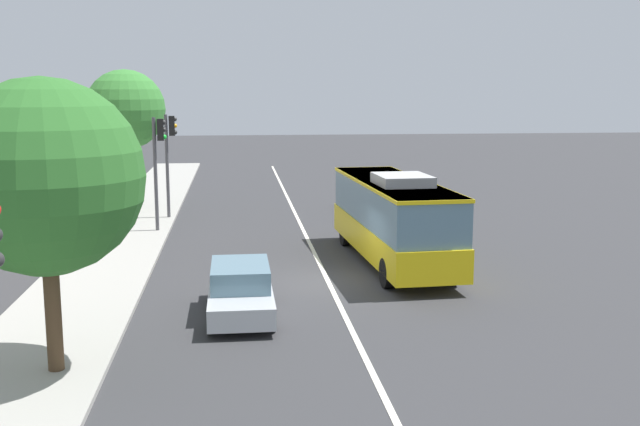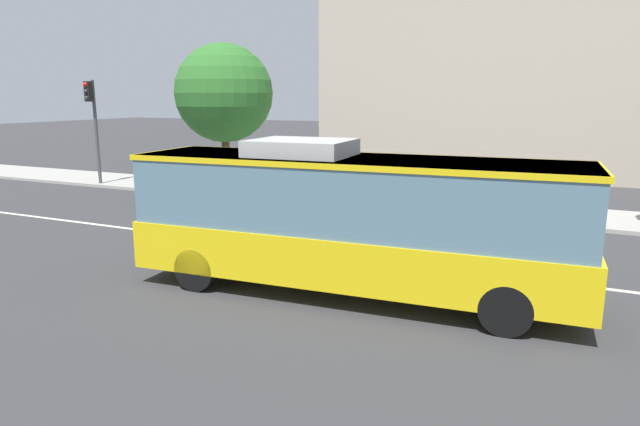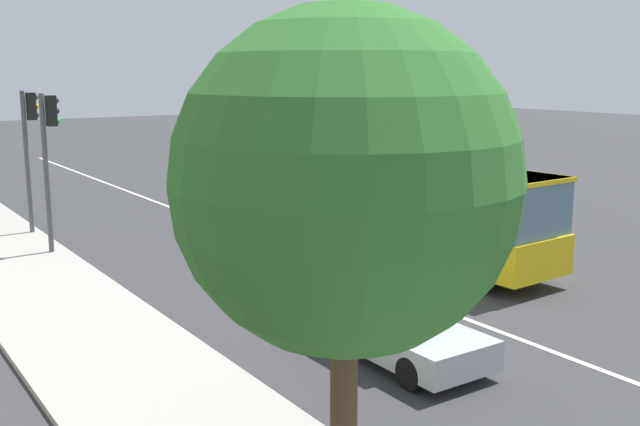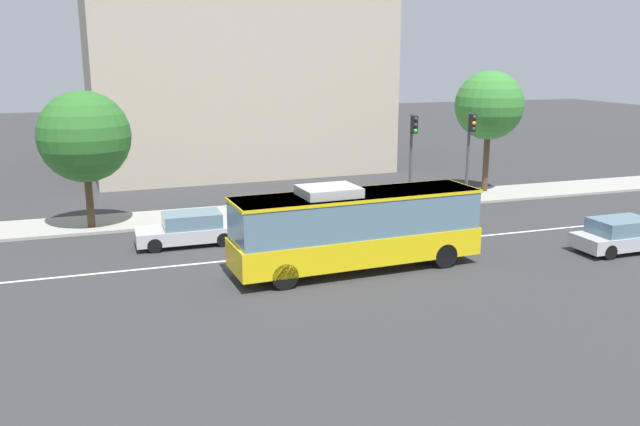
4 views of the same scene
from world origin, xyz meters
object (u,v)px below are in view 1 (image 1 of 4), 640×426
Objects in this scene: street_tree_kerbside_left at (45,177)px; traffic_light_mid_block at (158,154)px; sedan_silver at (371,197)px; sedan_silver_ahead at (241,290)px; transit_bus at (393,215)px; street_tree_kerbside_centre at (125,110)px; traffic_light_far_corner at (170,148)px.

traffic_light_mid_block is at bearing -2.49° from street_tree_kerbside_left.
sedan_silver_ahead is (-17.77, 7.03, 0.00)m from sedan_silver.
street_tree_kerbside_left is at bearing 152.00° from sedan_silver.
transit_bus reaches higher than sedan_silver_ahead.
transit_bus is at bearing -44.74° from street_tree_kerbside_left.
sedan_silver_ahead is at bearing 157.56° from sedan_silver.
sedan_silver_ahead is at bearing -77.13° from traffic_light_mid_block.
street_tree_kerbside_centre is (18.87, 5.69, 4.62)m from sedan_silver_ahead.
sedan_silver is 1.00× the size of sedan_silver_ahead.
transit_bus is at bearing 172.74° from sedan_silver.
transit_bus is 2.24× the size of sedan_silver.
traffic_light_mid_block is 3.47m from traffic_light_far_corner.
street_tree_kerbside_left is (-4.17, 4.22, 3.82)m from sedan_silver_ahead.
traffic_light_mid_block reaches higher than sedan_silver_ahead.
transit_bus is 17.67m from street_tree_kerbside_centre.
sedan_silver_ahead is at bearing 132.39° from transit_bus.
sedan_silver is 0.87× the size of traffic_light_far_corner.
sedan_silver is 0.67× the size of street_tree_kerbside_left.
traffic_light_mid_block and traffic_light_far_corner have the same top height.
sedan_silver is 13.58m from street_tree_kerbside_centre.
traffic_light_far_corner is 4.02m from street_tree_kerbside_centre.
sedan_silver_ahead is 0.87× the size of traffic_light_mid_block.
street_tree_kerbside_centre reaches higher than sedan_silver_ahead.
sedan_silver_ahead is at bearing -45.31° from street_tree_kerbside_left.
street_tree_kerbside_left reaches higher than traffic_light_far_corner.
sedan_silver_ahead is at bearing -81.50° from traffic_light_far_corner.
sedan_silver_ahead is 0.87× the size of traffic_light_far_corner.
traffic_light_far_corner reaches higher than sedan_silver_ahead.
street_tree_kerbside_left is 0.91× the size of street_tree_kerbside_centre.
street_tree_kerbside_left is at bearing -176.34° from street_tree_kerbside_centre.
traffic_light_far_corner is at bearing 84.09° from traffic_light_mid_block.
sedan_silver_ahead is 20.24m from street_tree_kerbside_centre.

